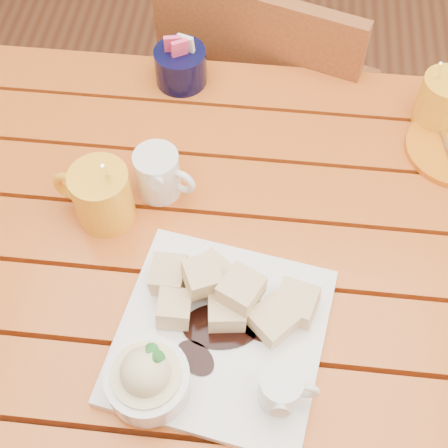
# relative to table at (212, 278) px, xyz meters

# --- Properties ---
(ground) EXTENTS (5.00, 5.00, 0.00)m
(ground) POSITION_rel_table_xyz_m (0.00, -0.00, -0.64)
(ground) COLOR #5A2D19
(ground) RESTS_ON ground
(table) EXTENTS (1.20, 0.79, 0.75)m
(table) POSITION_rel_table_xyz_m (0.00, 0.00, 0.00)
(table) COLOR #AF4816
(table) RESTS_ON ground
(dessert_plate) EXTENTS (0.31, 0.31, 0.11)m
(dessert_plate) POSITION_rel_table_xyz_m (0.01, -0.17, 0.14)
(dessert_plate) COLOR white
(dessert_plate) RESTS_ON table
(coffee_mug_left) EXTENTS (0.13, 0.09, 0.15)m
(coffee_mug_left) POSITION_rel_table_xyz_m (-0.17, 0.04, 0.16)
(coffee_mug_left) COLOR #FFAB20
(coffee_mug_left) RESTS_ON table
(coffee_mug_right) EXTENTS (0.12, 0.08, 0.14)m
(coffee_mug_right) POSITION_rel_table_xyz_m (0.36, 0.29, 0.15)
(coffee_mug_right) COLOR #FFAB20
(coffee_mug_right) RESTS_ON table
(cream_pitcher) EXTENTS (0.10, 0.09, 0.08)m
(cream_pitcher) POSITION_rel_table_xyz_m (-0.09, 0.09, 0.15)
(cream_pitcher) COLOR white
(cream_pitcher) RESTS_ON table
(sugar_caddy) EXTENTS (0.09, 0.09, 0.10)m
(sugar_caddy) POSITION_rel_table_xyz_m (-0.09, 0.34, 0.14)
(sugar_caddy) COLOR black
(sugar_caddy) RESTS_ON table
(chair_far) EXTENTS (0.51, 0.51, 0.87)m
(chair_far) POSITION_rel_table_xyz_m (0.06, 0.54, -0.16)
(chair_far) COLOR brown
(chair_far) RESTS_ON ground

